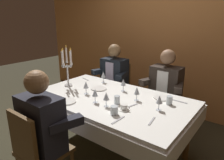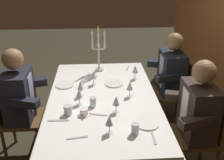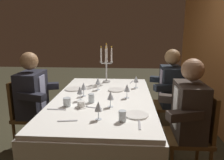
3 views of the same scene
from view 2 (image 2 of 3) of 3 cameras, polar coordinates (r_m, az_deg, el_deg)
The scene contains 25 objects.
ground_plane at distance 3.17m, azimuth -1.73°, elevation -15.53°, with size 12.00×12.00×0.00m, color #363221.
dining_table at distance 2.81m, azimuth -1.89°, elevation -5.79°, with size 1.94×1.14×0.74m.
candelabra at distance 3.31m, azimuth -2.87°, elevation 6.40°, with size 0.19×0.19×0.57m.
dinner_plate_0 at distance 3.04m, azimuth -10.00°, elevation -1.02°, with size 0.21×0.21×0.01m, color white.
dinner_plate_1 at distance 3.02m, azimuth 0.45°, elevation -0.74°, with size 0.21×0.21×0.01m, color white.
dinner_plate_2 at distance 2.35m, azimuth 7.50°, elevation -9.09°, with size 0.22×0.22×0.01m, color white.
wine_glass_0 at distance 2.16m, azimuth -0.58°, elevation -8.69°, with size 0.07×0.07×0.16m.
wine_glass_1 at distance 3.13m, azimuth 4.98°, elevation 2.27°, with size 0.07×0.07×0.16m.
wine_glass_2 at distance 2.74m, azimuth -6.74°, elevation -1.29°, with size 0.07×0.07×0.16m.
wine_glass_3 at distance 2.98m, azimuth -3.99°, elevation 1.06°, with size 0.07×0.07×0.16m.
wine_glass_4 at distance 2.59m, azimuth -7.04°, elevation -2.90°, with size 0.07×0.07×0.16m.
wine_glass_5 at distance 2.72m, azimuth 3.82°, elevation -1.33°, with size 0.07×0.07×0.16m.
wine_glass_6 at distance 2.44m, azimuth 0.89°, elevation -4.54°, with size 0.07×0.07×0.16m.
water_tumbler_0 at distance 2.57m, azimuth -4.09°, elevation -4.66°, with size 0.06×0.06×0.09m, color silver.
water_tumbler_1 at distance 2.47m, azimuth -9.41°, elevation -6.34°, with size 0.08×0.08×0.09m, color silver.
water_tumbler_2 at distance 2.20m, azimuth 4.95°, elevation -10.32°, with size 0.07×0.07×0.10m, color silver.
coffee_cup_0 at distance 2.45m, azimuth -5.96°, elevation -6.84°, with size 0.13×0.12×0.06m.
fork_0 at distance 2.19m, azimuth -7.46°, elevation -12.10°, with size 0.17×0.02×0.01m, color #B7B7BC.
knife_1 at distance 2.42m, azimuth -11.35°, elevation -8.47°, with size 0.19×0.02×0.01m, color #B7B7BC.
fork_2 at distance 2.19m, azimuth 8.93°, elevation -12.08°, with size 0.17×0.02×0.01m, color #B7B7BC.
fork_3 at distance 2.45m, azimuth -2.91°, elevation -7.38°, with size 0.17×0.02×0.01m, color #B7B7BC.
fork_4 at distance 3.46m, azimuth 3.35°, elevation 2.50°, with size 0.17×0.02×0.01m, color #B7B7BC.
seated_diner_0 at distance 3.43m, azimuth 12.67°, elevation 1.58°, with size 0.63×0.48×1.24m.
seated_diner_1 at distance 2.96m, azimuth -19.41°, elevation -3.05°, with size 0.63×0.48×1.24m.
seated_diner_2 at distance 2.65m, azimuth 18.00°, elevation -6.28°, with size 0.63×0.48×1.24m.
Camera 2 is at (2.42, -0.07, 2.04)m, focal length 42.84 mm.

